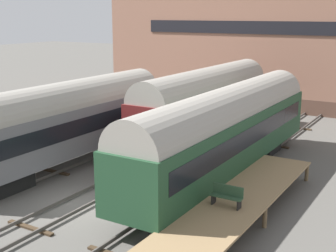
{
  "coord_description": "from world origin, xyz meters",
  "views": [
    {
      "loc": [
        14.77,
        -15.92,
        9.13
      ],
      "look_at": [
        0.0,
        8.61,
        2.2
      ],
      "focal_mm": 50.0,
      "sensor_mm": 36.0,
      "label": 1
    }
  ],
  "objects": [
    {
      "name": "train_car_maroon",
      "position": [
        0.0,
        13.89,
        3.03
      ],
      "size": [
        3.08,
        16.22,
        5.35
      ],
      "color": "black",
      "rests_on": "ground"
    },
    {
      "name": "track_left",
      "position": [
        -4.62,
        0.0,
        0.14
      ],
      "size": [
        2.6,
        60.0,
        0.26
      ],
      "color": "#4C4742",
      "rests_on": "ground"
    },
    {
      "name": "station_platform",
      "position": [
        7.38,
        2.4,
        0.99
      ],
      "size": [
        2.87,
        13.97,
        1.07
      ],
      "color": "#8C704C",
      "rests_on": "ground"
    },
    {
      "name": "track_right",
      "position": [
        4.62,
        0.0,
        0.14
      ],
      "size": [
        2.6,
        60.0,
        0.26
      ],
      "color": "#4C4742",
      "rests_on": "ground"
    },
    {
      "name": "warehouse_building",
      "position": [
        -0.75,
        32.16,
        7.1
      ],
      "size": [
        34.65,
        11.28,
        14.2
      ],
      "color": "brown",
      "rests_on": "ground"
    },
    {
      "name": "train_car_grey",
      "position": [
        -4.62,
        4.76,
        2.93
      ],
      "size": [
        3.04,
        15.68,
        5.18
      ],
      "color": "black",
      "rests_on": "ground"
    },
    {
      "name": "track_middle",
      "position": [
        0.0,
        0.0,
        0.14
      ],
      "size": [
        2.6,
        60.0,
        0.26
      ],
      "color": "#4C4742",
      "rests_on": "ground"
    },
    {
      "name": "train_car_green",
      "position": [
        4.62,
        7.17,
        2.97
      ],
      "size": [
        3.06,
        18.92,
        5.23
      ],
      "color": "black",
      "rests_on": "ground"
    },
    {
      "name": "ground_plane",
      "position": [
        0.0,
        0.0,
        0.0
      ],
      "size": [
        200.0,
        200.0,
        0.0
      ],
      "primitive_type": "plane",
      "color": "#56544F"
    },
    {
      "name": "bench",
      "position": [
        7.27,
        1.43,
        1.55
      ],
      "size": [
        1.4,
        0.4,
        0.91
      ],
      "color": "#2D4C33",
      "rests_on": "station_platform"
    }
  ]
}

